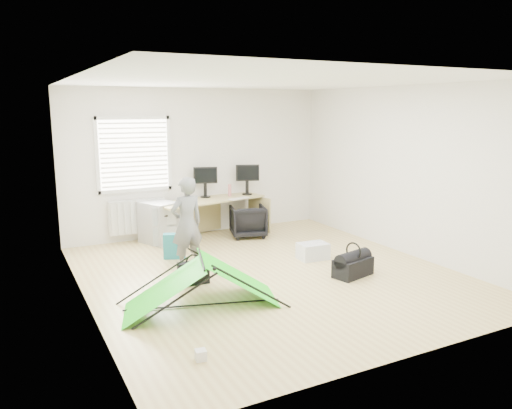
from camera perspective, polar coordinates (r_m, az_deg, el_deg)
name	(u,v)px	position (r m, az deg, el deg)	size (l,w,h in m)	color
ground	(269,274)	(7.24, 1.47, -7.95)	(5.50, 5.50, 0.00)	tan
back_wall	(198,162)	(9.40, -6.62, 4.83)	(5.00, 0.02, 2.70)	silver
window	(134,154)	(8.99, -13.76, 5.59)	(1.20, 0.06, 1.20)	silver
radiator	(138,216)	(9.12, -13.38, -1.32)	(1.00, 0.12, 0.60)	silver
desk	(210,218)	(9.24, -5.23, -1.52)	(2.07, 0.66, 0.71)	tan
filing_cabinet	(159,222)	(8.94, -11.03, -2.02)	(0.47, 0.63, 0.73)	#A4A6A9
monitor_left	(205,186)	(9.31, -5.82, 2.09)	(0.44, 0.09, 0.42)	black
monitor_right	(247,184)	(9.56, -1.03, 2.40)	(0.44, 0.10, 0.42)	black
keyboard	(239,198)	(9.13, -1.96, 0.69)	(0.41, 0.14, 0.02)	beige
thermos	(230,190)	(9.41, -3.02, 1.64)	(0.06, 0.06, 0.23)	#BC6A69
office_chair	(248,221)	(9.21, -0.92, -1.93)	(0.62, 0.64, 0.58)	black
person	(187,224)	(7.31, -7.92, -2.22)	(0.50, 0.33, 1.38)	slate
kite	(202,283)	(6.07, -6.18, -8.91)	(1.88, 0.82, 0.58)	#19DF15
storage_crate	(313,251)	(7.94, 6.52, -5.31)	(0.45, 0.32, 0.25)	silver
tote_bag	(174,246)	(8.01, -9.32, -4.71)	(0.34, 0.15, 0.40)	#1D7381
laptop_bag	(194,273)	(6.84, -7.15, -7.78)	(0.42, 0.13, 0.32)	black
white_box	(201,355)	(4.95, -6.34, -16.73)	(0.10, 0.10, 0.10)	silver
duffel_bag	(353,267)	(7.25, 11.01, -7.05)	(0.59, 0.30, 0.26)	black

